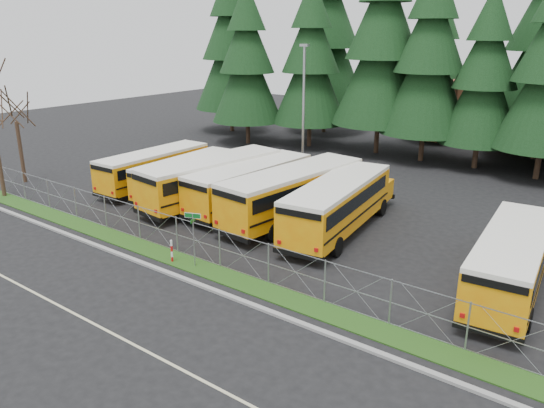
% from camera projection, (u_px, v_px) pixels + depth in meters
% --- Properties ---
extents(ground, '(120.00, 120.00, 0.00)m').
position_uv_depth(ground, '(249.00, 265.00, 26.36)').
color(ground, black).
rests_on(ground, ground).
extents(curb, '(50.00, 0.25, 0.12)m').
position_uv_depth(curb, '(205.00, 287.00, 23.99)').
color(curb, gray).
rests_on(curb, ground).
extents(grass_verge, '(50.00, 1.40, 0.06)m').
position_uv_depth(grass_verge, '(226.00, 277.00, 25.06)').
color(grass_verge, '#224313').
rests_on(grass_verge, ground).
extents(road_lane_line, '(50.00, 0.12, 0.01)m').
position_uv_depth(road_lane_line, '(117.00, 336.00, 20.28)').
color(road_lane_line, beige).
rests_on(road_lane_line, ground).
extents(chainlink_fence, '(44.00, 0.10, 2.00)m').
position_uv_depth(chainlink_fence, '(235.00, 253.00, 25.29)').
color(chainlink_fence, '#909498').
rests_on(chainlink_fence, ground).
extents(bus_0, '(2.76, 10.70, 2.79)m').
position_uv_depth(bus_0, '(158.00, 169.00, 38.93)').
color(bus_0, orange).
rests_on(bus_0, ground).
extents(bus_1, '(2.95, 10.26, 2.66)m').
position_uv_depth(bus_1, '(190.00, 176.00, 37.28)').
color(bus_1, orange).
rests_on(bus_1, ground).
extents(bus_2, '(4.34, 12.37, 3.17)m').
position_uv_depth(bus_2, '(217.00, 181.00, 35.17)').
color(bus_2, orange).
rests_on(bus_2, ground).
extents(bus_3, '(3.32, 11.53, 2.99)m').
position_uv_depth(bus_3, '(254.00, 186.00, 34.40)').
color(bus_3, orange).
rests_on(bus_3, ground).
extents(bus_4, '(4.12, 12.57, 3.24)m').
position_uv_depth(bus_4, '(298.00, 195.00, 32.19)').
color(bus_4, orange).
rests_on(bus_4, ground).
extents(bus_5, '(4.34, 12.14, 3.11)m').
position_uv_depth(bus_5, '(341.00, 206.00, 30.33)').
color(bus_5, orange).
rests_on(bus_5, ground).
extents(bus_east, '(3.62, 11.15, 2.87)m').
position_uv_depth(bus_east, '(512.00, 262.00, 23.28)').
color(bus_east, orange).
rests_on(bus_east, ground).
extents(street_sign, '(0.79, 0.52, 2.81)m').
position_uv_depth(street_sign, '(193.00, 228.00, 25.56)').
color(street_sign, '#909498').
rests_on(street_sign, ground).
extents(striped_bollard, '(0.11, 0.11, 1.20)m').
position_uv_depth(striped_bollard, '(172.00, 251.00, 26.50)').
color(striped_bollard, '#B20C0C').
rests_on(striped_bollard, ground).
extents(light_standard, '(0.70, 0.35, 10.14)m').
position_uv_depth(light_standard, '(304.00, 107.00, 40.81)').
color(light_standard, '#909498').
rests_on(light_standard, ground).
extents(conifer_0, '(8.04, 8.04, 17.78)m').
position_uv_depth(conifer_0, '(230.00, 51.00, 58.62)').
color(conifer_0, black).
rests_on(conifer_0, ground).
extents(conifer_1, '(7.11, 7.11, 15.72)m').
position_uv_depth(conifer_1, '(247.00, 65.00, 52.32)').
color(conifer_1, black).
rests_on(conifer_1, ground).
extents(conifer_2, '(7.25, 7.25, 16.04)m').
position_uv_depth(conifer_2, '(311.00, 64.00, 50.83)').
color(conifer_2, black).
rests_on(conifer_2, ground).
extents(conifer_3, '(8.64, 8.64, 19.11)m').
position_uv_depth(conifer_3, '(382.00, 48.00, 47.52)').
color(conifer_3, black).
rests_on(conifer_3, ground).
extents(conifer_4, '(7.70, 7.70, 17.04)m').
position_uv_depth(conifer_4, '(429.00, 62.00, 44.80)').
color(conifer_4, black).
rests_on(conifer_4, ground).
extents(conifer_5, '(6.64, 6.64, 14.67)m').
position_uv_depth(conifer_5, '(485.00, 79.00, 42.68)').
color(conifer_5, black).
rests_on(conifer_5, ground).
extents(conifer_10, '(9.28, 9.28, 20.52)m').
position_uv_depth(conifer_10, '(327.00, 38.00, 57.71)').
color(conifer_10, black).
rests_on(conifer_10, ground).
extents(conifer_11, '(6.59, 6.59, 14.58)m').
position_uv_depth(conifer_11, '(438.00, 70.00, 53.40)').
color(conifer_11, black).
rests_on(conifer_11, ground).
extents(bare_tree_1, '(4.67, 4.67, 6.67)m').
position_uv_depth(bare_tree_1, '(19.00, 139.00, 39.78)').
color(bare_tree_1, black).
rests_on(bare_tree_1, ground).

